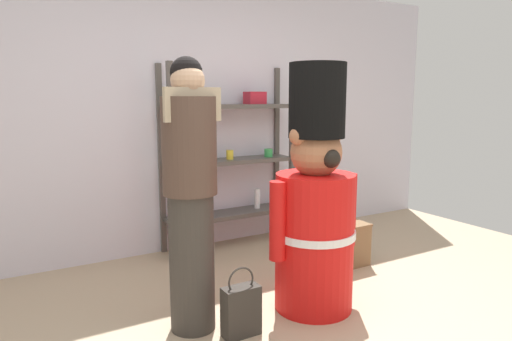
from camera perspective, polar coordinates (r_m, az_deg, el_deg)
name	(u,v)px	position (r m, az deg, el deg)	size (l,w,h in m)	color
back_wall	(178,115)	(4.43, -9.81, 6.86)	(6.40, 0.12, 2.60)	silver
merchandise_shelf	(230,156)	(4.44, -3.30, 1.77)	(1.33, 0.35, 1.77)	#4C4742
teddy_bear_guard	(315,208)	(3.14, 7.42, -4.74)	(0.72, 0.56, 1.69)	red
person_shopper	(190,193)	(2.82, -8.25, -2.77)	(0.35, 0.33, 1.70)	#38332D
shopping_bag	(241,310)	(2.93, -1.88, -17.09)	(0.23, 0.12, 0.44)	#332D28
display_crate	(345,244)	(4.14, 11.14, -9.01)	(0.37, 0.29, 0.38)	brown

